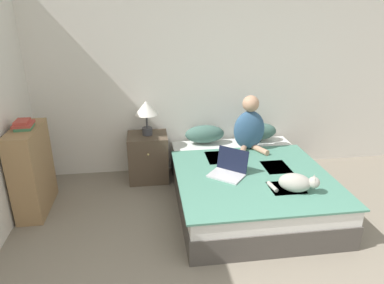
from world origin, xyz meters
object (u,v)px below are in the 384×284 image
(pillow_near, at_px, (205,134))
(table_lamp, at_px, (146,110))
(person_sitting, at_px, (249,127))
(cat_tabby, at_px, (297,183))
(bed, at_px, (248,186))
(bookshelf, at_px, (32,170))
(book_stack_top, at_px, (23,125))
(laptop_open, at_px, (228,170))
(pillow_far, at_px, (257,132))
(nightstand, at_px, (148,157))

(pillow_near, bearing_deg, table_lamp, -175.08)
(person_sitting, xyz_separation_m, cat_tabby, (0.15, -1.13, -0.20))
(bed, bearing_deg, bookshelf, 175.12)
(pillow_near, relative_size, cat_tabby, 1.18)
(pillow_near, distance_m, book_stack_top, 2.17)
(laptop_open, relative_size, table_lamp, 1.06)
(pillow_far, distance_m, bookshelf, 2.83)
(table_lamp, height_order, book_stack_top, table_lamp)
(person_sitting, xyz_separation_m, book_stack_top, (-2.55, -0.35, 0.27))
(cat_tabby, height_order, nightstand, cat_tabby)
(book_stack_top, bearing_deg, table_lamp, 24.35)
(nightstand, bearing_deg, laptop_open, -46.21)
(bed, distance_m, book_stack_top, 2.53)
(pillow_near, xyz_separation_m, person_sitting, (0.52, -0.29, 0.17))
(book_stack_top, bearing_deg, bookshelf, -106.81)
(pillow_far, xyz_separation_m, laptop_open, (-0.63, -0.97, -0.06))
(pillow_far, distance_m, laptop_open, 1.16)
(person_sitting, bearing_deg, cat_tabby, -82.35)
(person_sitting, height_order, laptop_open, person_sitting)
(table_lamp, bearing_deg, pillow_far, 2.51)
(person_sitting, distance_m, cat_tabby, 1.16)
(book_stack_top, bearing_deg, laptop_open, -8.84)
(person_sitting, distance_m, nightstand, 1.37)
(nightstand, distance_m, table_lamp, 0.63)
(person_sitting, height_order, nightstand, person_sitting)
(nightstand, bearing_deg, bookshelf, -155.98)
(cat_tabby, distance_m, bookshelf, 2.81)
(nightstand, xyz_separation_m, table_lamp, (0.00, 0.01, 0.63))
(bed, bearing_deg, book_stack_top, 175.06)
(pillow_near, relative_size, book_stack_top, 2.12)
(bookshelf, bearing_deg, pillow_far, 13.13)
(pillow_near, xyz_separation_m, table_lamp, (-0.76, -0.07, 0.38))
(nightstand, xyz_separation_m, book_stack_top, (-1.27, -0.56, 0.70))
(nightstand, distance_m, bookshelf, 1.40)
(pillow_near, bearing_deg, person_sitting, -28.84)
(bed, height_order, pillow_near, pillow_near)
(laptop_open, xyz_separation_m, bookshelf, (-2.12, 0.33, -0.02))
(pillow_far, bearing_deg, laptop_open, -123.11)
(nightstand, relative_size, bookshelf, 0.64)
(book_stack_top, bearing_deg, cat_tabby, -16.05)
(laptop_open, relative_size, book_stack_top, 1.90)
(pillow_near, relative_size, pillow_far, 1.00)
(pillow_near, height_order, pillow_far, same)
(laptop_open, xyz_separation_m, nightstand, (-0.86, 0.89, -0.19))
(person_sitting, bearing_deg, nightstand, 170.79)
(bookshelf, bearing_deg, person_sitting, 7.98)
(nightstand, bearing_deg, bed, -34.35)
(cat_tabby, bearing_deg, pillow_far, 110.11)
(pillow_far, bearing_deg, table_lamp, -177.49)
(cat_tabby, relative_size, table_lamp, 1.00)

